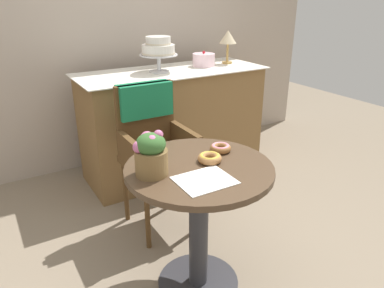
% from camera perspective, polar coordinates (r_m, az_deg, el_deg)
% --- Properties ---
extents(ground_plane, '(8.00, 8.00, 0.00)m').
position_cam_1_polar(ground_plane, '(2.17, 0.96, -20.79)').
color(ground_plane, gray).
extents(back_wall, '(4.80, 0.10, 2.70)m').
position_cam_1_polar(back_wall, '(3.30, -17.09, 19.25)').
color(back_wall, '#B2A393').
rests_on(back_wall, ground).
extents(cafe_table, '(0.72, 0.72, 0.72)m').
position_cam_1_polar(cafe_table, '(1.86, 1.06, -9.32)').
color(cafe_table, '#4C3826').
rests_on(cafe_table, ground).
extents(wicker_chair, '(0.42, 0.45, 0.95)m').
position_cam_1_polar(wicker_chair, '(2.39, -6.24, 1.60)').
color(wicker_chair, brown).
rests_on(wicker_chair, ground).
extents(paper_napkin, '(0.25, 0.21, 0.00)m').
position_cam_1_polar(paper_napkin, '(1.62, 1.99, -5.67)').
color(paper_napkin, white).
rests_on(paper_napkin, cafe_table).
extents(donut_front, '(0.12, 0.12, 0.04)m').
position_cam_1_polar(donut_front, '(1.79, 2.78, -2.15)').
color(donut_front, '#AD7542').
rests_on(donut_front, cafe_table).
extents(donut_mid, '(0.11, 0.11, 0.04)m').
position_cam_1_polar(donut_mid, '(1.91, 4.46, -0.57)').
color(donut_mid, '#936033').
rests_on(donut_mid, cafe_table).
extents(flower_vase, '(0.16, 0.15, 0.21)m').
position_cam_1_polar(flower_vase, '(1.64, -6.45, -1.44)').
color(flower_vase, brown).
rests_on(flower_vase, cafe_table).
extents(display_counter, '(1.56, 0.62, 0.90)m').
position_cam_1_polar(display_counter, '(3.15, -2.92, 3.40)').
color(display_counter, olive).
rests_on(display_counter, ground).
extents(tiered_cake_stand, '(0.30, 0.30, 0.28)m').
position_cam_1_polar(tiered_cake_stand, '(2.95, -5.26, 14.59)').
color(tiered_cake_stand, silver).
rests_on(tiered_cake_stand, display_counter).
extents(round_layer_cake, '(0.19, 0.19, 0.13)m').
position_cam_1_polar(round_layer_cake, '(3.22, 1.83, 12.98)').
color(round_layer_cake, silver).
rests_on(round_layer_cake, display_counter).
extents(table_lamp, '(0.15, 0.15, 0.28)m').
position_cam_1_polar(table_lamp, '(3.33, 5.62, 16.06)').
color(table_lamp, '#B28C47').
rests_on(table_lamp, display_counter).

